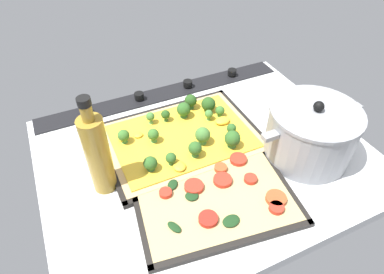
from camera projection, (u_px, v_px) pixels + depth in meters
The scene contains 8 objects.
ground_plane at pixel (205, 157), 84.58cm from camera, with size 79.22×63.23×3.00cm, color silver.
stove_control_panel at pixel (164, 93), 102.13cm from camera, with size 76.05×7.00×2.60cm.
baking_tray_front at pixel (182, 140), 86.52cm from camera, with size 39.62×29.23×1.30cm.
broccoli_pizza at pixel (185, 134), 85.64cm from camera, with size 37.21×26.83×5.97cm.
baking_tray_back at pixel (214, 199), 72.53cm from camera, with size 37.04×29.18×1.30cm.
veggie_pizza_back at pixel (216, 196), 72.18cm from camera, with size 34.33×26.48×1.90cm.
cooking_pot at pixel (310, 133), 78.86cm from camera, with size 27.78×20.99×15.79cm.
oil_bottle at pixel (98, 154), 68.86cm from camera, with size 5.21×5.21×24.21cm.
Camera 1 is at (28.12, 52.47, 58.88)cm, focal length 31.30 mm.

